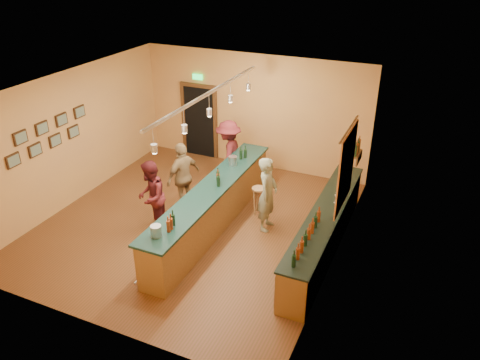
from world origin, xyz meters
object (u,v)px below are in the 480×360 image
at_px(customer_b, 183,177).
at_px(bartender, 268,194).
at_px(customer_a, 151,197).
at_px(customer_c, 229,154).
at_px(back_counter, 324,230).
at_px(bar_stool, 259,193).
at_px(tasting_bar, 212,204).

bearing_deg(customer_b, bartender, 105.77).
bearing_deg(customer_a, customer_b, 149.47).
height_order(customer_b, customer_c, customer_c).
distance_m(back_counter, bartender, 1.48).
relative_size(customer_a, customer_c, 0.92).
xyz_separation_m(bartender, customer_b, (-2.14, 0.02, -0.01)).
relative_size(bartender, customer_a, 1.04).
bearing_deg(customer_b, bar_stool, 123.00).
bearing_deg(back_counter, customer_a, -168.53).
distance_m(bartender, customer_a, 2.55).
xyz_separation_m(tasting_bar, bar_stool, (0.69, 1.04, -0.09)).
distance_m(tasting_bar, bar_stool, 1.25).
relative_size(customer_a, customer_b, 0.97).
bearing_deg(customer_c, tasting_bar, 6.32).
relative_size(tasting_bar, bartender, 2.96).
relative_size(customer_a, bar_stool, 2.50).
xyz_separation_m(bartender, customer_c, (-1.66, 1.53, 0.04)).
bearing_deg(customer_c, bar_stool, 42.53).
height_order(bartender, customer_c, customer_c).
height_order(bartender, customer_b, bartender).
bearing_deg(customer_c, customer_a, -22.84).
relative_size(back_counter, customer_c, 2.53).
height_order(customer_b, bar_stool, customer_b).
height_order(tasting_bar, customer_a, customer_a).
xyz_separation_m(customer_a, bar_stool, (1.89, 1.61, -0.31)).
bearing_deg(tasting_bar, customer_a, -154.58).
height_order(tasting_bar, bar_stool, tasting_bar).
xyz_separation_m(back_counter, customer_b, (-3.53, 0.34, 0.36)).
bearing_deg(customer_b, tasting_bar, 79.19).
height_order(customer_a, customer_c, customer_c).
bearing_deg(bartender, tasting_bar, 111.35).
distance_m(bartender, customer_c, 2.26).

